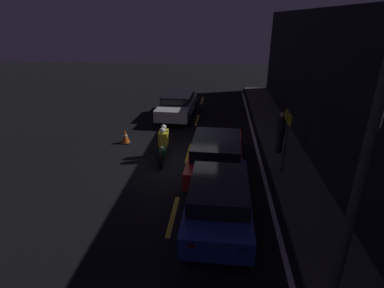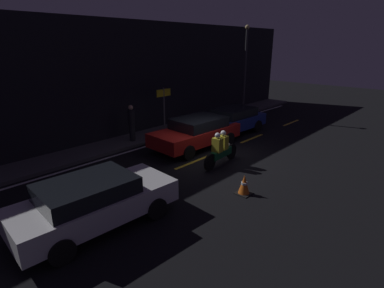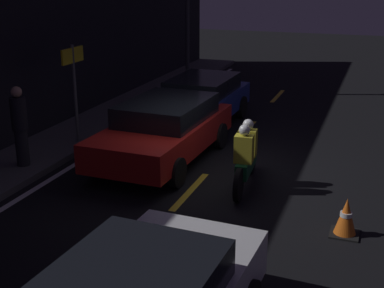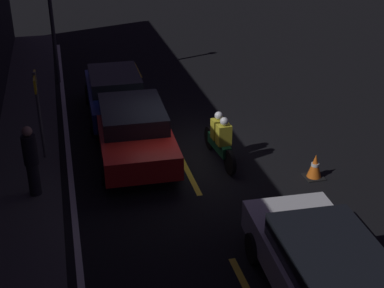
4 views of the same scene
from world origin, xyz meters
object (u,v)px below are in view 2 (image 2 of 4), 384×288
(sedan_blue, at_px, (232,120))
(motorcycle, at_px, (221,149))
(traffic_cone_near, at_px, (244,185))
(street_lamp, at_px, (245,67))
(shop_sign, at_px, (164,102))
(sedan_white, at_px, (94,201))
(pedestrian, at_px, (132,123))
(taxi_red, at_px, (196,132))

(sedan_blue, distance_m, motorcycle, 4.59)
(traffic_cone_near, distance_m, street_lamp, 11.38)
(motorcycle, height_order, shop_sign, shop_sign)
(sedan_white, bearing_deg, pedestrian, 48.60)
(street_lamp, bearing_deg, sedan_white, -162.08)
(sedan_white, xyz_separation_m, street_lamp, (13.30, 4.30, 2.50))
(motorcycle, distance_m, street_lamp, 9.05)
(traffic_cone_near, distance_m, shop_sign, 7.33)
(sedan_white, distance_m, taxi_red, 7.03)
(traffic_cone_near, height_order, pedestrian, pedestrian)
(sedan_blue, height_order, street_lamp, street_lamp)
(motorcycle, bearing_deg, pedestrian, 94.94)
(sedan_blue, relative_size, shop_sign, 1.76)
(shop_sign, bearing_deg, taxi_red, -94.10)
(pedestrian, height_order, shop_sign, shop_sign)
(motorcycle, relative_size, street_lamp, 0.38)
(shop_sign, distance_m, street_lamp, 6.68)
(motorcycle, bearing_deg, taxi_red, 61.92)
(sedan_blue, distance_m, shop_sign, 3.79)
(pedestrian, bearing_deg, street_lamp, -5.00)
(sedan_white, distance_m, pedestrian, 7.02)
(sedan_white, xyz_separation_m, motorcycle, (5.64, 0.22, -0.08))
(motorcycle, bearing_deg, street_lamp, 23.98)
(sedan_white, relative_size, shop_sign, 1.79)
(sedan_blue, relative_size, traffic_cone_near, 6.47)
(traffic_cone_near, xyz_separation_m, pedestrian, (0.67, 6.92, 0.72))
(traffic_cone_near, height_order, shop_sign, shop_sign)
(taxi_red, height_order, shop_sign, shop_sign)
(sedan_blue, distance_m, pedestrian, 5.36)
(taxi_red, height_order, traffic_cone_near, taxi_red)
(sedan_white, relative_size, motorcycle, 1.94)
(sedan_white, bearing_deg, motorcycle, 4.86)
(sedan_white, distance_m, sedan_blue, 9.93)
(sedan_white, height_order, pedestrian, pedestrian)
(sedan_blue, xyz_separation_m, street_lamp, (3.69, 1.77, 2.49))
(shop_sign, bearing_deg, pedestrian, 173.47)
(sedan_white, relative_size, sedan_blue, 1.02)
(taxi_red, bearing_deg, sedan_blue, -175.56)
(sedan_blue, distance_m, street_lamp, 4.79)
(motorcycle, bearing_deg, shop_sign, 71.95)
(motorcycle, bearing_deg, sedan_blue, 26.20)
(pedestrian, bearing_deg, shop_sign, -6.53)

